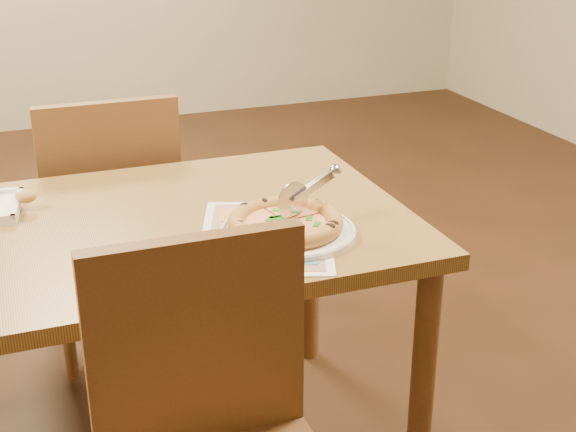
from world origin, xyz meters
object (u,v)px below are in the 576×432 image
object	(u,v)px
pizza	(285,223)
pizza_cutter	(307,191)
chair_far	(110,198)
chair_near	(212,420)
menu	(266,235)
dining_table	(146,256)
plate	(288,232)

from	to	relation	value
pizza	pizza_cutter	bearing A→B (deg)	21.30
pizza_cutter	pizza	bearing A→B (deg)	-175.18
chair_far	chair_near	bearing A→B (deg)	90.00
chair_far	menu	world-z (taller)	chair_far
dining_table	pizza	distance (m)	0.37
plate	pizza	distance (m)	0.02
dining_table	plate	bearing A→B (deg)	-31.56
plate	pizza_cutter	bearing A→B (deg)	27.86
pizza_cutter	menu	bearing A→B (deg)	172.22
chair_far	menu	bearing A→B (deg)	108.15
plate	menu	bearing A→B (deg)	164.28
dining_table	pizza_cutter	size ratio (longest dim) A/B	7.61
dining_table	chair_near	world-z (taller)	chair_near
chair_near	plate	bearing A→B (deg)	53.71
chair_near	pizza	distance (m)	0.55
dining_table	menu	distance (m)	0.32
plate	chair_near	bearing A→B (deg)	-126.29
chair_near	plate	distance (m)	0.54
menu	chair_near	bearing A→B (deg)	-120.62
chair_near	chair_far	bearing A→B (deg)	90.00
pizza_cutter	menu	xyz separation A→B (m)	(-0.11, -0.02, -0.09)
menu	pizza_cutter	bearing A→B (deg)	8.70
chair_far	pizza_cutter	xyz separation A→B (m)	(0.36, -0.76, 0.25)
chair_near	menu	distance (m)	0.52
plate	menu	size ratio (longest dim) A/B	0.75
pizza	pizza_cutter	size ratio (longest dim) A/B	1.60
chair_near	pizza	world-z (taller)	chair_near
dining_table	menu	world-z (taller)	menu
plate	menu	world-z (taller)	plate
dining_table	chair_near	bearing A→B (deg)	-90.00
chair_near	chair_far	size ratio (longest dim) A/B	1.00
pizza_cutter	menu	size ratio (longest dim) A/B	0.40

